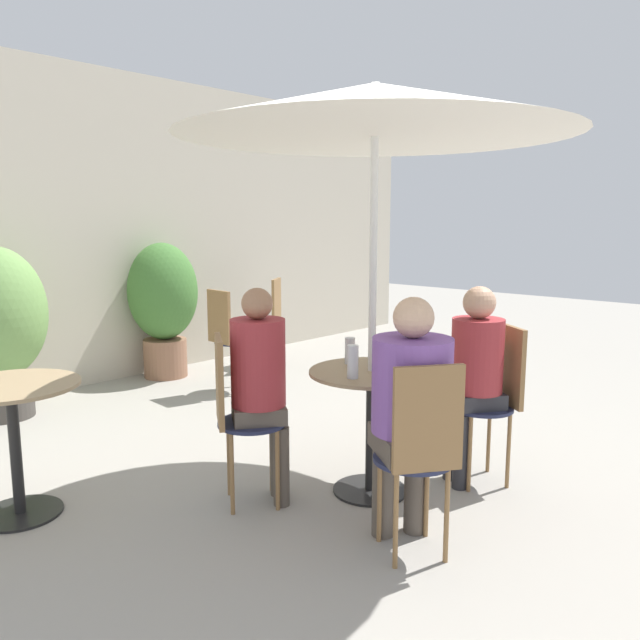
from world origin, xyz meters
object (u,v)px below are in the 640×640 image
beer_glass_2 (409,356)px  cafe_table_far (13,421)px  beer_glass_0 (350,351)px  cafe_table_near (371,404)px  potted_plant_1 (163,300)px  bistro_chair_1 (421,444)px  bistro_chair_0 (235,405)px  bistro_chair_4 (270,314)px  seated_person_0 (261,375)px  umbrella (375,110)px  bistro_chair_2 (496,389)px  beer_glass_1 (353,362)px  seated_person_2 (475,366)px  bistro_chair_3 (226,332)px  seated_person_1 (410,402)px

beer_glass_2 → cafe_table_far: bearing=139.4°
beer_glass_0 → beer_glass_2: bearing=-79.6°
cafe_table_near → cafe_table_far: size_ratio=1.00×
potted_plant_1 → bistro_chair_1: bearing=-107.5°
bistro_chair_0 → beer_glass_2: size_ratio=5.14×
bistro_chair_4 → seated_person_0: bearing=13.0°
beer_glass_0 → umbrella: umbrella is taller
bistro_chair_2 → potted_plant_1: size_ratio=0.71×
cafe_table_near → beer_glass_2: (0.12, -0.17, 0.29)m
cafe_table_far → seated_person_0: size_ratio=0.60×
beer_glass_1 → seated_person_2: bearing=-25.4°
cafe_table_far → bistro_chair_3: 2.54m
bistro_chair_2 → seated_person_1: 1.02m
bistro_chair_1 → bistro_chair_3: bearing=-77.6°
bistro_chair_0 → cafe_table_near: bearing=-90.0°
beer_glass_1 → beer_glass_2: (0.32, -0.14, 0.00)m
cafe_table_near → bistro_chair_1: bistro_chair_1 is taller
cafe_table_near → seated_person_1: bearing=-125.6°
bistro_chair_1 → seated_person_2: (0.97, 0.27, 0.15)m
bistro_chair_4 → umbrella: bearing=24.0°
beer_glass_2 → bistro_chair_0: bearing=140.2°
bistro_chair_2 → beer_glass_1: (-0.84, 0.43, 0.25)m
bistro_chair_2 → seated_person_1: size_ratio=0.78×
cafe_table_near → seated_person_0: (-0.52, 0.37, 0.20)m
bistro_chair_3 → bistro_chair_0: bearing=145.9°
cafe_table_near → seated_person_2: (0.52, -0.37, 0.19)m
seated_person_1 → umbrella: umbrella is taller
bistro_chair_2 → seated_person_1: seated_person_1 is taller
seated_person_1 → potted_plant_1: bearing=-71.2°
bistro_chair_0 → beer_glass_2: (0.75, -0.63, 0.25)m
bistro_chair_2 → seated_person_0: seated_person_0 is taller
seated_person_1 → seated_person_2: 0.90m
cafe_table_far → seated_person_0: 1.33m
cafe_table_near → beer_glass_0: (0.05, 0.20, 0.28)m
bistro_chair_4 → seated_person_2: size_ratio=0.80×
seated_person_1 → bistro_chair_1: bearing=90.0°
beer_glass_1 → umbrella: (0.21, 0.03, 1.34)m
bistro_chair_3 → bistro_chair_4: bearing=-59.7°
bistro_chair_0 → bistro_chair_2: (1.27, -0.91, 0.00)m
beer_glass_2 → umbrella: size_ratio=0.08×
seated_person_2 → beer_glass_2: seated_person_2 is taller
bistro_chair_3 → seated_person_0: seated_person_0 is taller
cafe_table_near → bistro_chair_3: size_ratio=0.76×
cafe_table_far → bistro_chair_2: bistro_chair_2 is taller
beer_glass_0 → beer_glass_1: size_ratio=0.87×
cafe_table_far → bistro_chair_1: bistro_chair_1 is taller
beer_glass_1 → bistro_chair_3: bearing=66.5°
cafe_table_near → beer_glass_0: size_ratio=4.58×
seated_person_1 → potted_plant_1: 3.91m
seated_person_1 → bistro_chair_2: bearing=-141.0°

